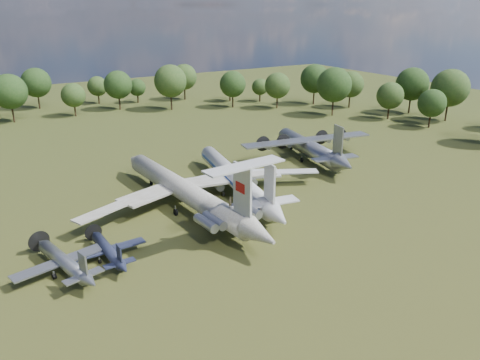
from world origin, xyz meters
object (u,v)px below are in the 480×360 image
an12_transport (309,150)px  il62_airliner (185,194)px  tu104_jet (235,181)px  small_prop_west (108,253)px  small_prop_northwest (64,264)px  person_on_il62 (230,202)px

an12_transport → il62_airliner: bearing=-154.3°
tu104_jet → small_prop_west: size_ratio=3.04×
il62_airliner → tu104_jet: (10.46, 1.56, -0.21)m
il62_airliner → small_prop_northwest: 24.03m
tu104_jet → small_prop_northwest: (-31.92, -12.32, -0.91)m
an12_transport → tu104_jet: bearing=-151.1°
small_prop_northwest → small_prop_west: bearing=-8.8°
person_on_il62 → tu104_jet: bearing=-141.4°
an12_transport → small_prop_northwest: an12_transport is taller
il62_airliner → an12_transport: 35.22m
il62_airliner → an12_transport: bearing=11.2°
il62_airliner → tu104_jet: il62_airliner is taller
tu104_jet → an12_transport: size_ratio=1.30×
an12_transport → person_on_il62: 40.10m
small_prop_west → an12_transport: bearing=19.2°
small_prop_northwest → person_on_il62: size_ratio=9.92×
small_prop_northwest → tu104_jet: bearing=7.6°
il62_airliner → small_prop_west: size_ratio=3.40×
tu104_jet → small_prop_west: (-26.26, -11.85, -1.12)m
small_prop_west → person_on_il62: person_on_il62 is taller
an12_transport → small_prop_northwest: bearing=-150.0°
an12_transport → small_prop_west: 53.54m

